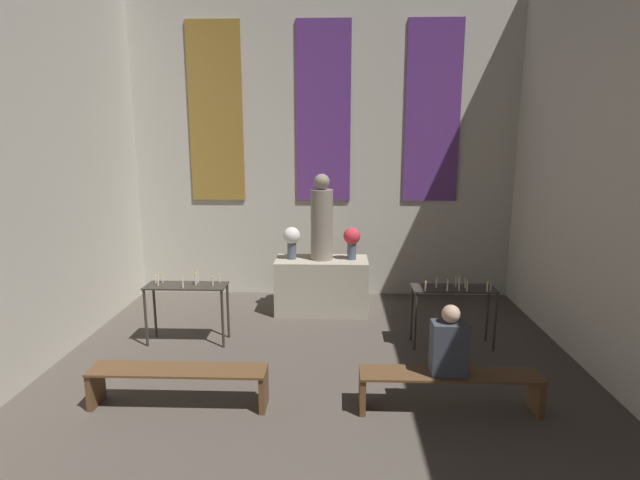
{
  "coord_description": "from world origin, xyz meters",
  "views": [
    {
      "loc": [
        0.24,
        0.83,
        2.78
      ],
      "look_at": [
        0.0,
        7.79,
        1.35
      ],
      "focal_mm": 28.0,
      "sensor_mm": 36.0,
      "label": 1
    }
  ],
  "objects": [
    {
      "name": "wall_back",
      "position": [
        0.0,
        9.61,
        2.7
      ],
      "size": [
        6.81,
        0.16,
        5.34
      ],
      "color": "beige",
      "rests_on": "ground_plane"
    },
    {
      "name": "altar",
      "position": [
        0.0,
        8.59,
        0.44
      ],
      "size": [
        1.47,
        0.72,
        0.88
      ],
      "color": "#ADA38E",
      "rests_on": "ground_plane"
    },
    {
      "name": "statue",
      "position": [
        0.0,
        8.59,
        1.5
      ],
      "size": [
        0.35,
        0.35,
        1.36
      ],
      "color": "gray",
      "rests_on": "altar"
    },
    {
      "name": "flower_vase_left",
      "position": [
        -0.48,
        8.59,
        1.2
      ],
      "size": [
        0.27,
        0.27,
        0.52
      ],
      "color": "#4C5666",
      "rests_on": "altar"
    },
    {
      "name": "flower_vase_right",
      "position": [
        0.48,
        8.59,
        1.2
      ],
      "size": [
        0.27,
        0.27,
        0.52
      ],
      "color": "#4C5666",
      "rests_on": "altar"
    },
    {
      "name": "candle_rack_left",
      "position": [
        -1.8,
        7.28,
        0.69
      ],
      "size": [
        1.1,
        0.4,
        1.02
      ],
      "color": "#332D28",
      "rests_on": "ground_plane"
    },
    {
      "name": "candle_rack_right",
      "position": [
        1.81,
        7.27,
        0.69
      ],
      "size": [
        1.1,
        0.4,
        1.01
      ],
      "color": "#332D28",
      "rests_on": "ground_plane"
    },
    {
      "name": "pew_back_left",
      "position": [
        -1.41,
        5.6,
        0.31
      ],
      "size": [
        1.85,
        0.36,
        0.42
      ],
      "color": "brown",
      "rests_on": "ground_plane"
    },
    {
      "name": "pew_back_right",
      "position": [
        1.41,
        5.6,
        0.31
      ],
      "size": [
        1.85,
        0.36,
        0.42
      ],
      "color": "brown",
      "rests_on": "ground_plane"
    },
    {
      "name": "person_seated",
      "position": [
        1.38,
        5.6,
        0.74
      ],
      "size": [
        0.36,
        0.24,
        0.73
      ],
      "color": "#383D47",
      "rests_on": "pew_back_right"
    }
  ]
}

